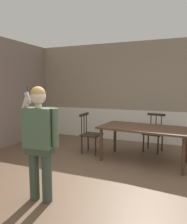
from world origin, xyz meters
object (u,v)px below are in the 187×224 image
Objects in this scene: chair_near_window at (90,134)px; dining_table at (144,131)px; chair_by_doorway at (154,133)px; person_figure at (40,137)px.

dining_table is at bearing 85.24° from chair_near_window.
chair_near_window is 1.59m from chair_by_doorway.
dining_table is 2.04× the size of chair_near_window.
person_figure is (-1.18, -3.06, 0.46)m from chair_by_doorway.
dining_table is 1.21× the size of person_figure.
person_figure is at bearing -116.29° from dining_table.
chair_by_doorway reaches higher than dining_table.
chair_near_window reaches higher than dining_table.
chair_by_doorway is (1.42, 0.73, -0.00)m from chair_near_window.
chair_by_doorway is at bearing 118.55° from chair_near_window.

